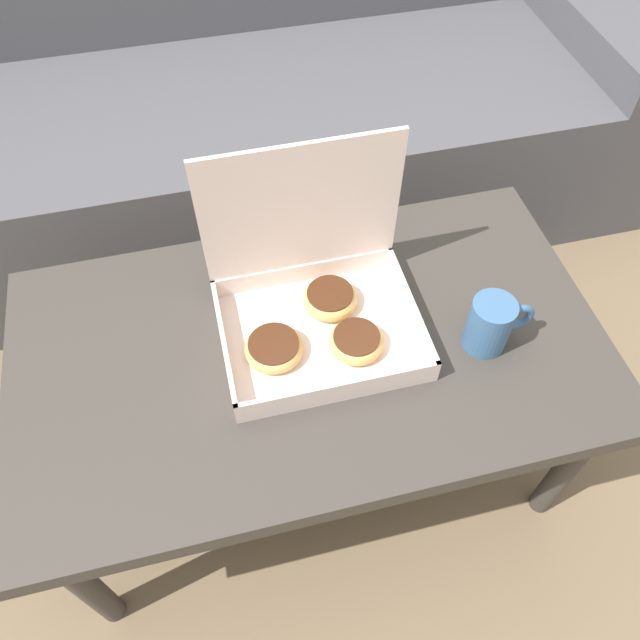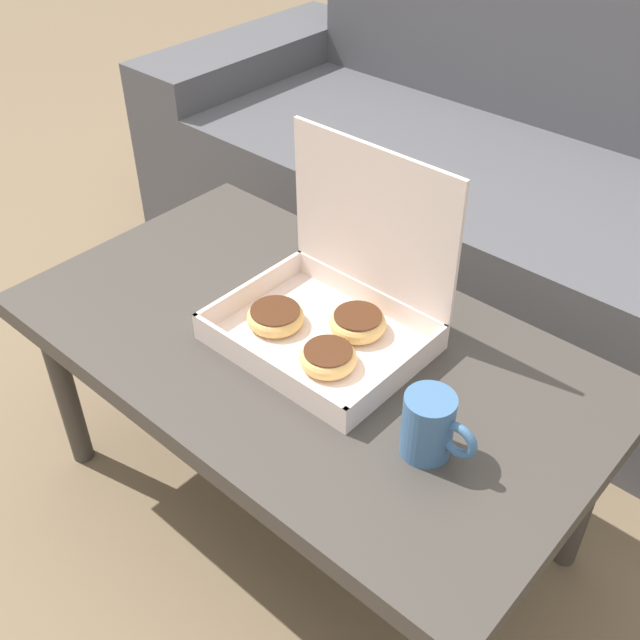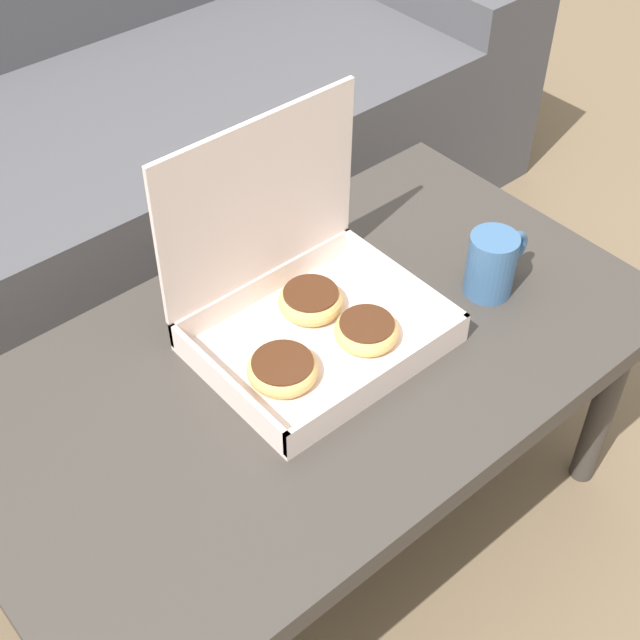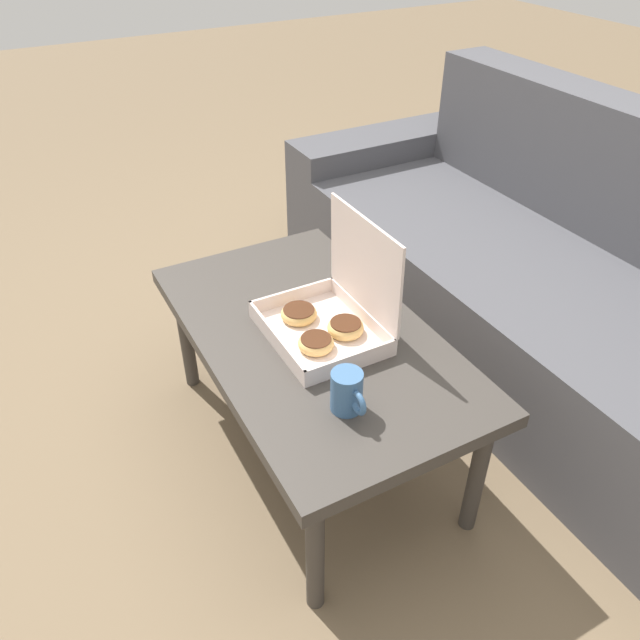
% 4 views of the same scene
% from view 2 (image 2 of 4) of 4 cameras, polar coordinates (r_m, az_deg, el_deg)
% --- Properties ---
extents(ground_plane, '(12.00, 12.00, 0.00)m').
position_cam_2_polar(ground_plane, '(1.65, 1.89, -11.34)').
color(ground_plane, '#756047').
extents(couch, '(2.28, 0.81, 0.86)m').
position_cam_2_polar(couch, '(2.02, 17.15, 7.88)').
color(couch, '#4C4C51').
rests_on(couch, ground_plane).
extents(coffee_table, '(1.03, 0.59, 0.44)m').
position_cam_2_polar(coffee_table, '(1.31, -1.09, -3.08)').
color(coffee_table, '#3D3833').
rests_on(coffee_table, ground_plane).
extents(pastry_box, '(0.34, 0.27, 0.32)m').
position_cam_2_polar(pastry_box, '(1.26, 0.95, 0.97)').
color(pastry_box, silver).
rests_on(pastry_box, coffee_table).
extents(coffee_mug, '(0.12, 0.07, 0.10)m').
position_cam_2_polar(coffee_mug, '(1.07, 8.38, -8.00)').
color(coffee_mug, '#3D6693').
rests_on(coffee_mug, coffee_table).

